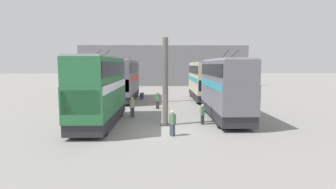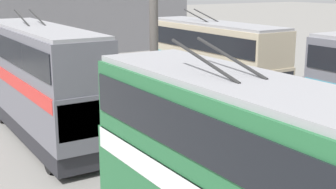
{
  "view_description": "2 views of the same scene",
  "coord_description": "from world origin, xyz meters",
  "px_view_note": "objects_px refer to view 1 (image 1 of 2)",
  "views": [
    {
      "loc": [
        -17.28,
        0.2,
        4.53
      ],
      "look_at": [
        9.63,
        -0.35,
        1.46
      ],
      "focal_mm": 28.0,
      "sensor_mm": 36.0,
      "label": 1
    },
    {
      "loc": [
        -4.18,
        10.97,
        7.01
      ],
      "look_at": [
        12.05,
        0.84,
        2.4
      ],
      "focal_mm": 50.0,
      "sensor_mm": 36.0,
      "label": 2
    }
  ],
  "objects_px": {
    "person_aisle_foreground": "(172,122)",
    "bus_right_mid": "(125,77)",
    "bus_left_near": "(225,85)",
    "bus_left_far": "(202,78)",
    "bus_right_near": "(99,86)",
    "person_by_right_row": "(132,106)",
    "person_by_left_row": "(202,114)",
    "person_aisle_midway": "(158,100)",
    "oil_drum": "(142,96)"
  },
  "relations": [
    {
      "from": "person_aisle_foreground",
      "to": "bus_right_mid",
      "type": "bearing_deg",
      "value": -112.17
    },
    {
      "from": "bus_left_near",
      "to": "person_aisle_foreground",
      "type": "relative_size",
      "value": 5.68
    },
    {
      "from": "bus_left_far",
      "to": "bus_right_near",
      "type": "xyz_separation_m",
      "value": [
        -14.15,
        9.89,
        0.16
      ]
    },
    {
      "from": "bus_right_mid",
      "to": "person_by_right_row",
      "type": "relative_size",
      "value": 6.08
    },
    {
      "from": "person_by_left_row",
      "to": "person_aisle_foreground",
      "type": "bearing_deg",
      "value": -133.88
    },
    {
      "from": "bus_left_near",
      "to": "person_aisle_midway",
      "type": "distance_m",
      "value": 7.96
    },
    {
      "from": "bus_left_near",
      "to": "person_by_left_row",
      "type": "distance_m",
      "value": 3.51
    },
    {
      "from": "person_aisle_foreground",
      "to": "oil_drum",
      "type": "relative_size",
      "value": 1.95
    },
    {
      "from": "person_by_right_row",
      "to": "person_aisle_foreground",
      "type": "relative_size",
      "value": 1.07
    },
    {
      "from": "bus_left_far",
      "to": "bus_right_mid",
      "type": "distance_m",
      "value": 9.9
    },
    {
      "from": "bus_right_near",
      "to": "person_by_left_row",
      "type": "distance_m",
      "value": 8.05
    },
    {
      "from": "bus_left_near",
      "to": "bus_left_far",
      "type": "relative_size",
      "value": 0.94
    },
    {
      "from": "bus_left_near",
      "to": "oil_drum",
      "type": "distance_m",
      "value": 15.31
    },
    {
      "from": "bus_left_far",
      "to": "person_by_left_row",
      "type": "height_order",
      "value": "bus_left_far"
    },
    {
      "from": "person_by_left_row",
      "to": "bus_left_far",
      "type": "bearing_deg",
      "value": 74.47
    },
    {
      "from": "person_aisle_foreground",
      "to": "bus_left_near",
      "type": "bearing_deg",
      "value": -171.1
    },
    {
      "from": "bus_left_far",
      "to": "person_aisle_foreground",
      "type": "distance_m",
      "value": 18.13
    },
    {
      "from": "bus_left_near",
      "to": "person_by_left_row",
      "type": "height_order",
      "value": "bus_left_near"
    },
    {
      "from": "bus_left_far",
      "to": "person_aisle_midway",
      "type": "bearing_deg",
      "value": 141.29
    },
    {
      "from": "person_aisle_midway",
      "to": "person_by_left_row",
      "type": "bearing_deg",
      "value": -136.49
    },
    {
      "from": "bus_left_far",
      "to": "bus_right_mid",
      "type": "bearing_deg",
      "value": 92.66
    },
    {
      "from": "bus_left_near",
      "to": "bus_left_far",
      "type": "height_order",
      "value": "bus_left_near"
    },
    {
      "from": "person_by_right_row",
      "to": "person_by_left_row",
      "type": "height_order",
      "value": "person_by_right_row"
    },
    {
      "from": "bus_right_near",
      "to": "oil_drum",
      "type": "height_order",
      "value": "bus_right_near"
    },
    {
      "from": "bus_right_near",
      "to": "person_aisle_midway",
      "type": "xyz_separation_m",
      "value": [
        7.06,
        -4.21,
        -1.98
      ]
    },
    {
      "from": "person_aisle_foreground",
      "to": "person_aisle_midway",
      "type": "distance_m",
      "value": 10.43
    },
    {
      "from": "person_by_left_row",
      "to": "person_aisle_foreground",
      "type": "xyz_separation_m",
      "value": [
        -3.22,
        2.41,
        0.06
      ]
    },
    {
      "from": "bus_left_far",
      "to": "bus_right_near",
      "type": "bearing_deg",
      "value": 145.05
    },
    {
      "from": "person_by_left_row",
      "to": "bus_right_near",
      "type": "bearing_deg",
      "value": 172.33
    },
    {
      "from": "person_aisle_midway",
      "to": "oil_drum",
      "type": "bearing_deg",
      "value": 33.05
    },
    {
      "from": "bus_right_mid",
      "to": "person_by_right_row",
      "type": "height_order",
      "value": "bus_right_mid"
    },
    {
      "from": "bus_right_near",
      "to": "person_by_right_row",
      "type": "height_order",
      "value": "bus_right_near"
    },
    {
      "from": "oil_drum",
      "to": "person_by_right_row",
      "type": "bearing_deg",
      "value": -179.52
    },
    {
      "from": "bus_right_mid",
      "to": "person_aisle_midway",
      "type": "distance_m",
      "value": 8.09
    },
    {
      "from": "bus_left_far",
      "to": "bus_right_mid",
      "type": "relative_size",
      "value": 0.93
    },
    {
      "from": "bus_left_near",
      "to": "person_by_right_row",
      "type": "distance_m",
      "value": 8.07
    },
    {
      "from": "bus_right_mid",
      "to": "oil_drum",
      "type": "height_order",
      "value": "bus_right_mid"
    },
    {
      "from": "bus_right_mid",
      "to": "oil_drum",
      "type": "distance_m",
      "value": 3.37
    },
    {
      "from": "person_aisle_foreground",
      "to": "oil_drum",
      "type": "xyz_separation_m",
      "value": [
        18.04,
        3.35,
        -0.45
      ]
    },
    {
      "from": "bus_left_far",
      "to": "person_by_left_row",
      "type": "relative_size",
      "value": 6.38
    },
    {
      "from": "person_by_right_row",
      "to": "bus_right_near",
      "type": "bearing_deg",
      "value": -56.86
    },
    {
      "from": "person_by_left_row",
      "to": "person_aisle_midway",
      "type": "distance_m",
      "value": 7.98
    },
    {
      "from": "person_by_right_row",
      "to": "bus_right_mid",
      "type": "bearing_deg",
      "value": 170.88
    },
    {
      "from": "person_aisle_foreground",
      "to": "oil_drum",
      "type": "height_order",
      "value": "person_aisle_foreground"
    },
    {
      "from": "bus_right_near",
      "to": "bus_right_mid",
      "type": "relative_size",
      "value": 0.87
    },
    {
      "from": "bus_right_near",
      "to": "person_by_left_row",
      "type": "bearing_deg",
      "value": -90.61
    },
    {
      "from": "person_by_left_row",
      "to": "oil_drum",
      "type": "bearing_deg",
      "value": 104.18
    },
    {
      "from": "bus_left_near",
      "to": "bus_right_near",
      "type": "relative_size",
      "value": 1.01
    },
    {
      "from": "bus_left_near",
      "to": "person_by_left_row",
      "type": "xyz_separation_m",
      "value": [
        -1.91,
        2.12,
        -2.04
      ]
    },
    {
      "from": "bus_left_near",
      "to": "person_by_right_row",
      "type": "height_order",
      "value": "bus_left_near"
    }
  ]
}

